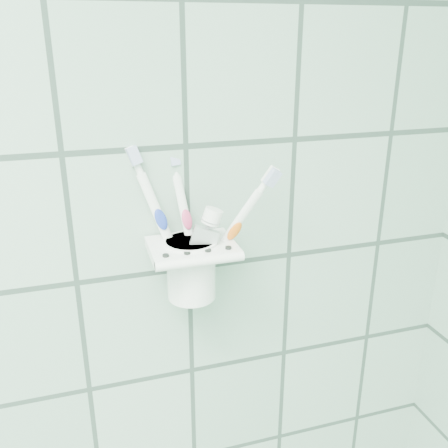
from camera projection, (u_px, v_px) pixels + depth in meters
name	position (u px, v px, depth m)	size (l,w,h in m)	color
holder_bracket	(192.00, 249.00, 0.68)	(0.12, 0.10, 0.04)	white
cup	(191.00, 266.00, 0.69)	(0.08, 0.08, 0.09)	white
toothbrush_pink	(187.00, 218.00, 0.67)	(0.07, 0.05, 0.21)	white
toothbrush_blue	(200.00, 224.00, 0.67)	(0.03, 0.07, 0.20)	white
toothbrush_orange	(191.00, 219.00, 0.68)	(0.10, 0.04, 0.20)	white
toothpaste_tube	(183.00, 246.00, 0.66)	(0.07, 0.03, 0.14)	silver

